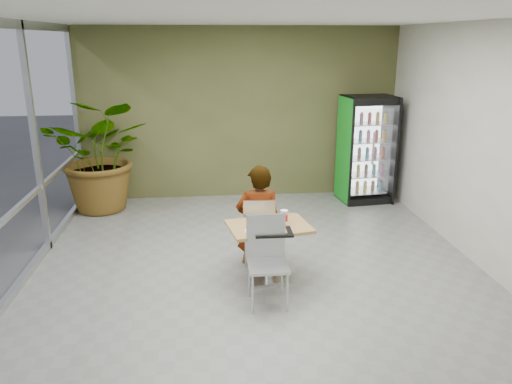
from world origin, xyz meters
The scene contains 13 objects.
ground centered at (0.00, 0.00, 0.00)m, with size 7.00×7.00×0.00m, color gray.
room_envelope centered at (0.00, 0.00, 1.60)m, with size 6.00×7.00×3.20m, color silver, non-canonical shape.
storefront_frame centered at (-3.00, 0.00, 1.60)m, with size 0.10×7.00×3.20m, color #B7BABC, non-canonical shape.
dining_table centered at (0.11, -0.16, 0.54)m, with size 1.09×0.85×0.75m.
chair_far centered at (0.03, 0.32, 0.56)m, with size 0.44×0.44×0.95m.
chair_near centered at (0.02, -0.66, 0.61)m, with size 0.46×0.46×1.03m.
seated_woman centered at (0.04, 0.37, 0.54)m, with size 0.62×0.40×1.69m, color black.
pizza_plate centered at (0.01, -0.13, 0.77)m, with size 0.31×0.28×0.03m.
soda_cup centered at (0.30, -0.11, 0.83)m, with size 0.10×0.10×0.17m.
napkin_stack centered at (-0.13, -0.39, 0.76)m, with size 0.15×0.15×0.02m, color white.
cafeteria_tray centered at (0.13, -0.43, 0.76)m, with size 0.45×0.33×0.03m, color black.
beverage_fridge centered at (2.33, 2.95, 0.99)m, with size 0.97×0.79×1.98m.
potted_plant centered at (-2.46, 2.91, 1.01)m, with size 1.81×1.57×2.01m, color #31712D.
Camera 1 is at (-0.64, -5.91, 2.96)m, focal length 35.00 mm.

